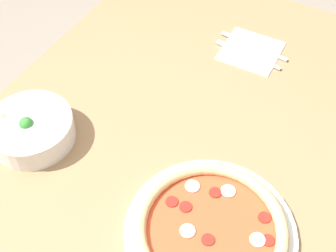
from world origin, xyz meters
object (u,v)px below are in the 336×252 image
(fork, at_px, (248,55))
(knife, at_px, (257,47))
(pizza, at_px, (210,230))
(bowl, at_px, (32,128))

(fork, relative_size, knife, 0.97)
(pizza, relative_size, fork, 1.76)
(pizza, distance_m, fork, 0.54)
(bowl, xyz_separation_m, knife, (0.55, -0.33, -0.03))
(pizza, relative_size, bowl, 1.78)
(pizza, height_order, bowl, bowl)
(fork, height_order, knife, same)
(pizza, height_order, fork, pizza)
(fork, bearing_deg, knife, -94.12)
(fork, bearing_deg, bowl, 62.82)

